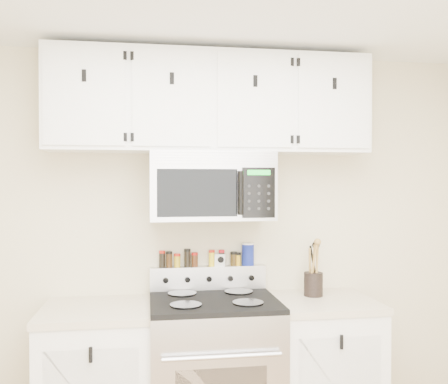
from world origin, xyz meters
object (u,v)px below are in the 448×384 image
range (214,375)px  utensil_crock (313,282)px  microwave (211,186)px  salt_canister (248,254)px

range → utensil_crock: (0.66, 0.11, 0.52)m
microwave → utensil_crock: (0.66, -0.02, -0.62)m
range → microwave: (0.00, 0.13, 1.14)m
range → utensil_crock: size_ratio=3.12×
microwave → salt_canister: bearing=30.2°
range → utensil_crock: utensil_crock is taller
range → salt_canister: size_ratio=7.37×
range → microwave: 1.15m
utensil_crock → salt_canister: size_ratio=2.36×
microwave → utensil_crock: 0.91m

